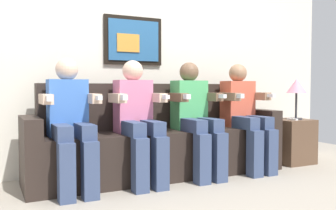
{
  "coord_description": "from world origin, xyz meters",
  "views": [
    {
      "loc": [
        -1.5,
        -2.89,
        0.86
      ],
      "look_at": [
        0.0,
        0.15,
        0.7
      ],
      "focal_mm": 39.24,
      "sensor_mm": 36.0,
      "label": 1
    }
  ],
  "objects": [
    {
      "name": "back_wall_assembly",
      "position": [
        -0.0,
        0.76,
        1.3
      ],
      "size": [
        4.92,
        0.1,
        2.6
      ],
      "color": "silver",
      "rests_on": "ground_plane"
    },
    {
      "name": "person_right_center",
      "position": [
        0.3,
        0.16,
        0.61
      ],
      "size": [
        0.46,
        0.56,
        1.11
      ],
      "color": "#4CB266",
      "rests_on": "ground_plane"
    },
    {
      "name": "ground_plane",
      "position": [
        0.0,
        0.0,
        0.0
      ],
      "size": [
        6.4,
        6.4,
        0.0
      ],
      "primitive_type": "plane",
      "color": "#9E9384"
    },
    {
      "name": "person_left_center",
      "position": [
        -0.3,
        0.16,
        0.61
      ],
      "size": [
        0.46,
        0.56,
        1.11
      ],
      "color": "pink",
      "rests_on": "ground_plane"
    },
    {
      "name": "table_lamp",
      "position": [
        1.63,
        0.18,
        0.86
      ],
      "size": [
        0.22,
        0.22,
        0.46
      ],
      "color": "#333338",
      "rests_on": "side_table_right"
    },
    {
      "name": "side_table_right",
      "position": [
        1.61,
        0.22,
        0.25
      ],
      "size": [
        0.4,
        0.4,
        0.5
      ],
      "color": "brown",
      "rests_on": "ground_plane"
    },
    {
      "name": "spare_remote_on_table",
      "position": [
        1.54,
        0.14,
        0.51
      ],
      "size": [
        0.04,
        0.13,
        0.02
      ],
      "primitive_type": "cube",
      "color": "white",
      "rests_on": "side_table_right"
    },
    {
      "name": "person_leftmost",
      "position": [
        -0.89,
        0.16,
        0.61
      ],
      "size": [
        0.46,
        0.56,
        1.11
      ],
      "color": "#3F72CC",
      "rests_on": "ground_plane"
    },
    {
      "name": "couch",
      "position": [
        0.0,
        0.33,
        0.31
      ],
      "size": [
        2.52,
        0.58,
        0.9
      ],
      "color": "#2D231E",
      "rests_on": "ground_plane"
    },
    {
      "name": "person_rightmost",
      "position": [
        0.89,
        0.16,
        0.61
      ],
      "size": [
        0.46,
        0.56,
        1.11
      ],
      "color": "#D8593F",
      "rests_on": "ground_plane"
    }
  ]
}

